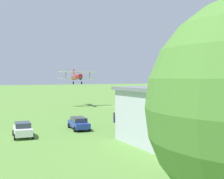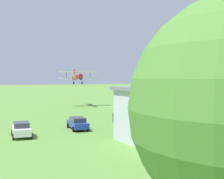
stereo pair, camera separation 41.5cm
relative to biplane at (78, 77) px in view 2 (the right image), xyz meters
The scene contains 9 objects.
ground_plane 9.56m from the biplane, 156.29° to the left, with size 400.00×400.00×0.00m, color #568438.
biplane is the anchor object (origin of this frame).
car_blue 31.11m from the biplane, 70.08° to the left, with size 2.37×4.76×1.52m.
car_white 35.74m from the biplane, 60.14° to the left, with size 2.32×4.08×1.64m.
truck_delivery_white 30.80m from the biplane, 116.48° to the left, with size 6.50×2.54×2.99m.
person_near_hangar_door 26.72m from the biplane, 81.48° to the left, with size 0.51×0.51×1.67m.
person_crossing_taxiway 26.68m from the biplane, 84.90° to the left, with size 0.39×0.39×1.54m.
person_at_fence_line 28.44m from the biplane, 91.74° to the left, with size 0.47×0.47×1.55m.
person_beside_truck 28.23m from the biplane, 101.66° to the left, with size 0.39×0.39×1.72m.
Camera 2 is at (29.44, 61.30, 6.51)m, focal length 48.20 mm.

